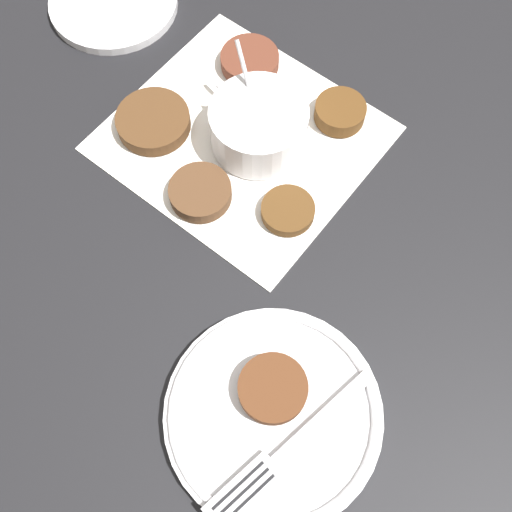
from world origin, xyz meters
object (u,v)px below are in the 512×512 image
object	(u,v)px
fork	(276,462)
extra_saucer	(114,3)
sauce_bowl	(261,124)
serving_plate	(273,414)
fritter_on_plate	(273,388)

from	to	relation	value
fork	extra_saucer	world-z (taller)	fork
sauce_bowl	extra_saucer	world-z (taller)	sauce_bowl
serving_plate	fritter_on_plate	size ratio (longest dim) A/B	3.15
fork	extra_saucer	size ratio (longest dim) A/B	1.17
fritter_on_plate	extra_saucer	xyz separation A→B (m)	(0.48, -0.25, -0.02)
fritter_on_plate	fork	xyz separation A→B (m)	(-0.04, 0.05, -0.01)
sauce_bowl	fritter_on_plate	distance (m)	0.30
serving_plate	fritter_on_plate	world-z (taller)	fritter_on_plate
sauce_bowl	serving_plate	distance (m)	0.32
sauce_bowl	extra_saucer	bearing A→B (deg)	-6.15
serving_plate	extra_saucer	bearing A→B (deg)	-27.79
sauce_bowl	fork	distance (m)	0.36
serving_plate	fork	distance (m)	0.05
serving_plate	fork	size ratio (longest dim) A/B	1.06
fork	extra_saucer	bearing A→B (deg)	-29.15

